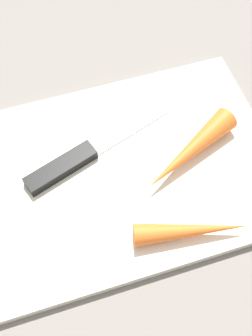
# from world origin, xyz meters

# --- Properties ---
(ground_plane) EXTENTS (1.40, 1.40, 0.00)m
(ground_plane) POSITION_xyz_m (0.00, 0.00, 0.00)
(ground_plane) COLOR slate
(cutting_board) EXTENTS (0.36, 0.26, 0.01)m
(cutting_board) POSITION_xyz_m (0.00, 0.00, 0.01)
(cutting_board) COLOR silver
(cutting_board) RESTS_ON ground_plane
(knife) EXTENTS (0.20, 0.08, 0.01)m
(knife) POSITION_xyz_m (-0.06, 0.02, 0.02)
(knife) COLOR #B7B7BC
(knife) RESTS_ON cutting_board
(carrot_short) EXTENTS (0.13, 0.05, 0.03)m
(carrot_short) POSITION_xyz_m (0.04, -0.10, 0.02)
(carrot_short) COLOR orange
(carrot_short) RESTS_ON cutting_board
(carrot_long) EXTENTS (0.14, 0.09, 0.03)m
(carrot_long) POSITION_xyz_m (0.07, -0.01, 0.03)
(carrot_long) COLOR orange
(carrot_long) RESTS_ON cutting_board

